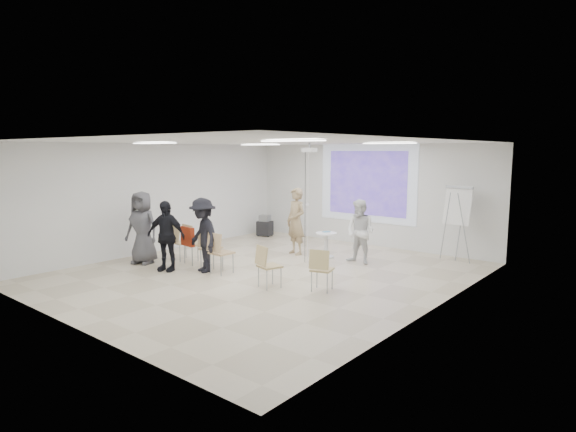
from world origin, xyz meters
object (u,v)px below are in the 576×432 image
Objects in this scene: chair_far_left at (180,240)px; laptop at (211,247)px; chair_center at (219,250)px; audience_mid at (203,230)px; player_left at (296,217)px; pedestal_table at (326,243)px; audience_left at (166,231)px; chair_right_far at (321,267)px; player_right at (360,228)px; av_cart at (265,226)px; audience_outer at (142,223)px; chair_left_mid at (192,241)px; chair_left_inner at (209,245)px; flipchart_easel at (458,206)px; chair_right_inner at (266,263)px.

chair_far_left is 1.16m from laptop.
chair_center is 0.49× the size of audience_mid.
player_left is 2.83m from chair_center.
pedestal_table is 0.74× the size of chair_center.
audience_left is (0.61, -0.87, 0.41)m from chair_far_left.
player_right is at bearing 87.45° from chair_right_far.
audience_outer is at bearing -102.06° from av_cart.
chair_left_mid is 4.35m from av_cart.
player_right is 0.94× the size of audience_left.
pedestal_table is 1.11m from player_left.
audience_outer reaches higher than audience_mid.
player_left is 6.02× the size of laptop.
chair_left_mid is at bearing 164.77° from chair_right_far.
audience_left is at bearing -95.49° from player_left.
audience_outer reaches higher than chair_left_inner.
audience_mid is at bearing 171.08° from chair_right_far.
chair_center is at bearing -121.59° from flipchart_easel.
chair_left_inner reaches higher than chair_right_inner.
player_right is 4.20m from chair_left_mid.
flipchart_easel is at bearing 28.88° from chair_left_inner.
laptop is 0.49× the size of av_cart.
laptop is at bearing 153.43° from chair_center.
pedestal_table is at bearing -137.94° from laptop.
chair_center is (1.81, -0.31, 0.03)m from chair_far_left.
av_cart is (-1.36, 4.93, -0.63)m from audience_left.
pedestal_table is 3.80m from chair_far_left.
chair_right_far is at bearing -9.50° from audience_outer.
laptop is at bearing -80.09° from av_cart.
player_right is at bearing 46.58° from chair_far_left.
chair_left_mid is 0.87m from audience_left.
laptop is at bearing -90.92° from player_left.
chair_right_far is (2.59, -2.45, -0.51)m from player_left.
chair_left_inner is 0.58m from audience_mid.
chair_right_inner is 1.03× the size of chair_right_far.
audience_outer reaches higher than chair_right_inner.
audience_mid is 6.34m from flipchart_easel.
flipchart_easel is (3.71, 4.69, 0.85)m from chair_center.
audience_left is 2.73× the size of av_cart.
pedestal_table is at bearing 74.66° from chair_center.
laptop is 0.68m from audience_mid.
chair_center is 2.36m from audience_outer.
chair_right_inner is 5.36m from flipchart_easel.
audience_left reaches higher than laptop.
chair_left_mid is (-2.16, -2.71, 0.21)m from pedestal_table.
player_right is at bearing -151.58° from laptop.
player_left reaches higher than chair_far_left.
chair_right_inner is at bearing -170.62° from chair_right_far.
chair_center is 1.61m from chair_right_inner.
audience_mid is at bearing 11.20° from audience_left.
player_right is 0.88× the size of audience_outer.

